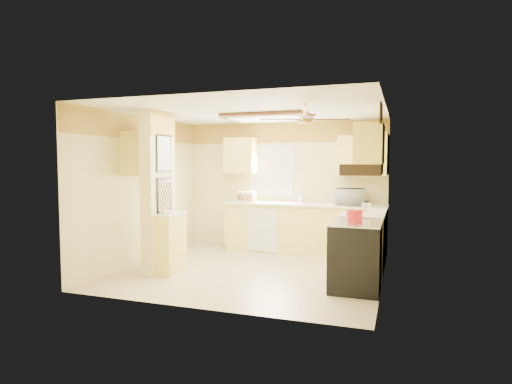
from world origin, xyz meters
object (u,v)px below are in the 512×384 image
at_px(bowl, 165,212).
at_px(kettle, 366,208).
at_px(microwave, 350,197).
at_px(dutch_oven, 355,216).
at_px(stove, 356,256).

height_order(bowl, kettle, kettle).
distance_m(microwave, dutch_oven, 2.05).
distance_m(microwave, bowl, 3.37).
xyz_separation_m(stove, kettle, (0.07, 0.79, 0.57)).
bearing_deg(dutch_oven, microwave, 98.28).
bearing_deg(kettle, microwave, 106.31).
xyz_separation_m(stove, bowl, (-2.84, -0.12, 0.50)).
bearing_deg(stove, kettle, 85.18).
distance_m(dutch_oven, kettle, 0.69).
height_order(dutch_oven, kettle, kettle).
relative_size(stove, kettle, 4.56).
relative_size(bowl, dutch_oven, 0.86).
bearing_deg(microwave, dutch_oven, 91.83).
xyz_separation_m(microwave, bowl, (-2.51, -2.25, -0.12)).
height_order(bowl, dutch_oven, dutch_oven).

